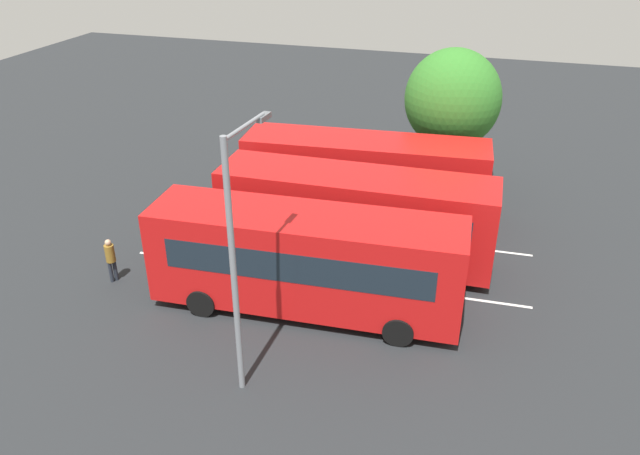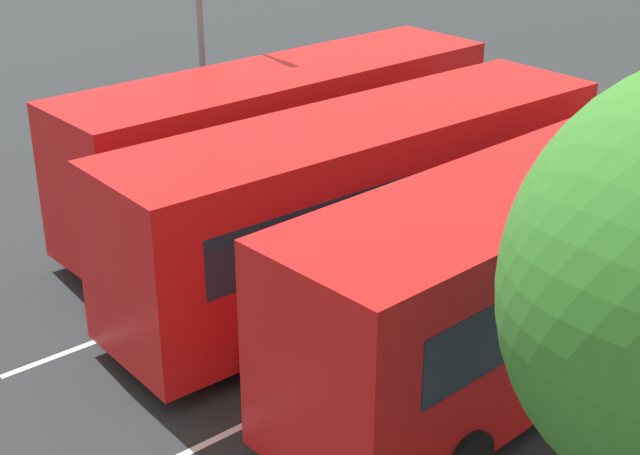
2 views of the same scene
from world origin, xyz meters
name	(u,v)px [view 1 (image 1 of 2)]	position (x,y,z in m)	size (l,w,h in m)	color
ground_plane	(335,254)	(0.00, 0.00, 0.00)	(68.55, 68.55, 0.00)	#232628
bus_far_left	(364,175)	(-0.22, -3.38, 1.80)	(9.79, 3.14, 3.30)	red
bus_center_left	(354,214)	(-0.70, 0.13, 1.80)	(9.69, 2.70, 3.30)	red
bus_center_right	(305,259)	(0.02, 3.53, 1.80)	(9.75, 2.92, 3.30)	red
pedestrian	(111,257)	(6.77, 3.91, 0.94)	(0.44, 0.44, 1.60)	#232833
street_lamp	(237,250)	(0.50, 7.24, 4.09)	(0.34, 2.34, 7.07)	gray
depot_tree	(453,100)	(-3.08, -7.39, 4.01)	(4.09, 3.68, 6.17)	#4C3823
lane_stripe_outer_left	(347,233)	(0.00, -1.71, 0.00)	(13.92, 0.12, 0.01)	silver
lane_stripe_inner_left	(322,278)	(0.00, 1.71, 0.00)	(13.92, 0.12, 0.01)	silver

